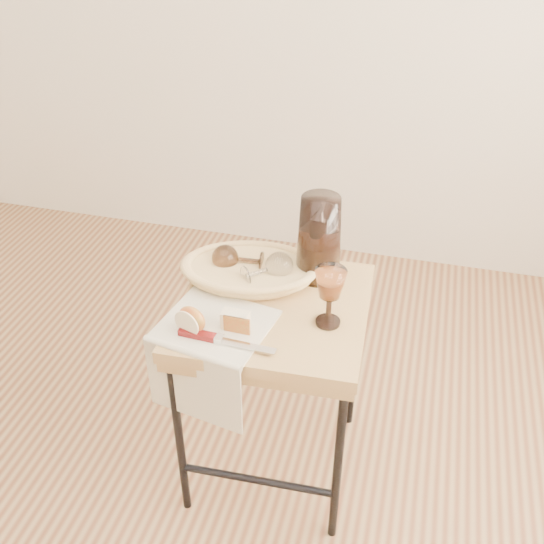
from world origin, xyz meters
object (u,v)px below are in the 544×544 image
(tea_towel, at_px, (215,325))
(table_knife, at_px, (223,339))
(bread_basket, at_px, (250,271))
(wine_goblet, at_px, (329,297))
(goblet_lying_a, at_px, (241,259))
(pitcher, at_px, (319,238))
(goblet_lying_b, at_px, (265,270))
(apple_half, at_px, (192,319))
(side_table, at_px, (274,390))

(tea_towel, distance_m, table_knife, 0.08)
(bread_basket, height_order, wine_goblet, wine_goblet)
(goblet_lying_a, relative_size, table_knife, 0.51)
(tea_towel, bearing_deg, pitcher, 64.37)
(goblet_lying_a, distance_m, wine_goblet, 0.32)
(goblet_lying_b, distance_m, apple_half, 0.27)
(tea_towel, relative_size, goblet_lying_a, 2.16)
(wine_goblet, xyz_separation_m, table_knife, (-0.24, -0.15, -0.07))
(goblet_lying_a, xyz_separation_m, wine_goblet, (0.28, -0.16, 0.03))
(goblet_lying_b, distance_m, pitcher, 0.17)
(tea_towel, height_order, goblet_lying_a, goblet_lying_a)
(wine_goblet, distance_m, table_knife, 0.29)
(pitcher, bearing_deg, table_knife, -107.92)
(pitcher, relative_size, wine_goblet, 1.73)
(side_table, relative_size, goblet_lying_a, 5.09)
(side_table, height_order, goblet_lying_a, goblet_lying_a)
(goblet_lying_a, relative_size, apple_half, 1.60)
(tea_towel, distance_m, apple_half, 0.07)
(bread_basket, xyz_separation_m, goblet_lying_a, (-0.03, 0.02, 0.03))
(side_table, bearing_deg, apple_half, -136.36)
(side_table, height_order, bread_basket, bread_basket)
(bread_basket, height_order, pitcher, pitcher)
(pitcher, distance_m, apple_half, 0.42)
(goblet_lying_a, distance_m, apple_half, 0.28)
(goblet_lying_a, height_order, wine_goblet, wine_goblet)
(side_table, distance_m, goblet_lying_b, 0.38)
(tea_towel, relative_size, wine_goblet, 1.63)
(bread_basket, distance_m, table_knife, 0.29)
(tea_towel, xyz_separation_m, goblet_lying_a, (-0.00, 0.24, 0.05))
(side_table, relative_size, apple_half, 8.16)
(tea_towel, height_order, apple_half, apple_half)
(goblet_lying_b, height_order, pitcher, pitcher)
(apple_half, bearing_deg, wine_goblet, 37.71)
(wine_goblet, bearing_deg, apple_half, -159.36)
(pitcher, bearing_deg, goblet_lying_a, -158.77)
(goblet_lying_a, distance_m, goblet_lying_b, 0.09)
(goblet_lying_a, xyz_separation_m, goblet_lying_b, (0.08, -0.04, 0.00))
(goblet_lying_b, height_order, wine_goblet, wine_goblet)
(side_table, bearing_deg, tea_towel, -134.95)
(wine_goblet, distance_m, apple_half, 0.35)
(side_table, bearing_deg, goblet_lying_a, 137.81)
(side_table, height_order, wine_goblet, wine_goblet)
(bread_basket, relative_size, goblet_lying_b, 2.65)
(table_knife, bearing_deg, apple_half, 166.91)
(side_table, distance_m, bread_basket, 0.37)
(side_table, height_order, pitcher, pitcher)
(side_table, distance_m, wine_goblet, 0.43)
(side_table, xyz_separation_m, table_knife, (-0.08, -0.19, 0.33))
(pitcher, relative_size, apple_half, 3.69)
(pitcher, bearing_deg, wine_goblet, -64.35)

